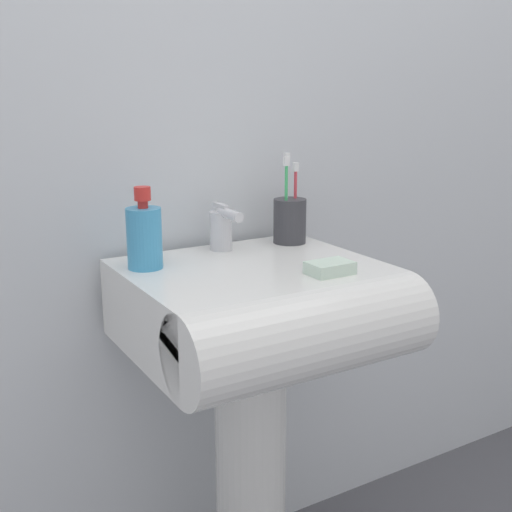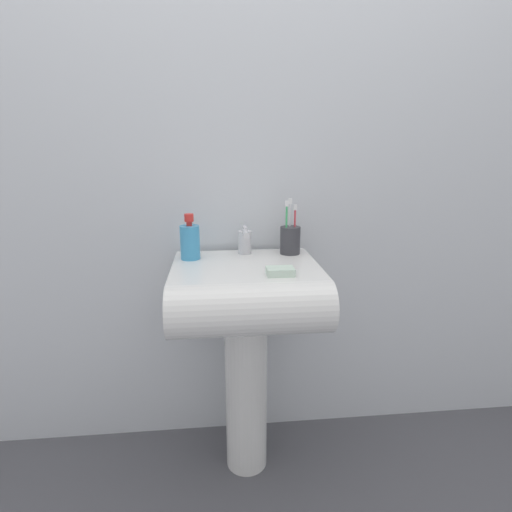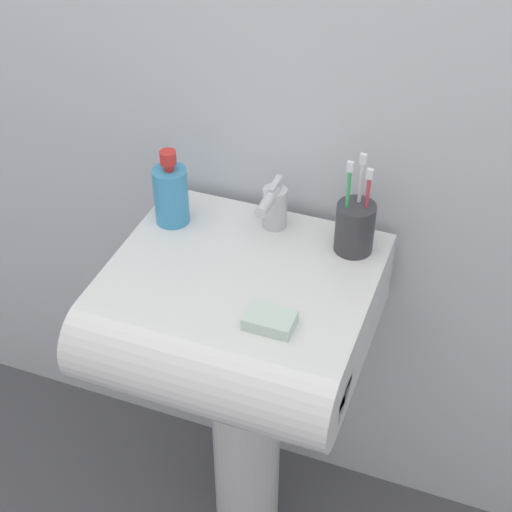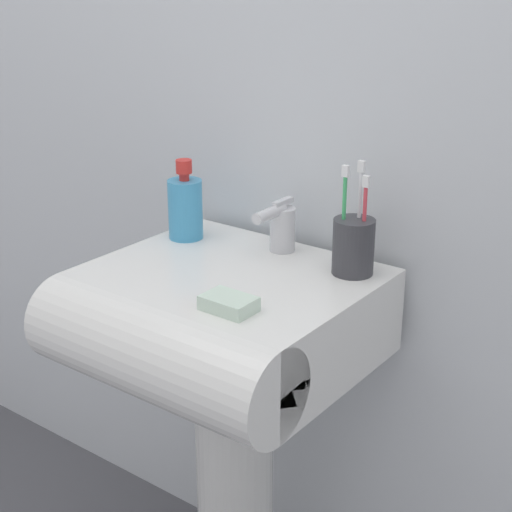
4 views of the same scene
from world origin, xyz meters
TOP-DOWN VIEW (x-y plane):
  - wall_back at (0.00, 0.24)m, footprint 5.00×0.05m
  - sink_pedestal at (0.00, 0.00)m, footprint 0.15×0.15m
  - sink_basin at (0.00, -0.06)m, footprint 0.49×0.48m
  - faucet at (0.01, 0.14)m, footprint 0.05×0.11m
  - toothbrush_cup at (0.18, 0.12)m, footprint 0.07×0.07m
  - soap_bottle at (-0.19, 0.09)m, footprint 0.07×0.07m
  - bar_soap at (0.10, -0.13)m, footprint 0.09×0.06m

SIDE VIEW (x-z plane):
  - sink_pedestal at x=0.00m, z-range 0.00..0.64m
  - sink_basin at x=0.00m, z-range 0.64..0.81m
  - bar_soap at x=0.10m, z-range 0.81..0.83m
  - faucet at x=0.01m, z-range 0.81..0.91m
  - toothbrush_cup at x=0.18m, z-range 0.76..0.96m
  - soap_bottle at x=-0.19m, z-range 0.79..0.95m
  - wall_back at x=0.00m, z-range 0.00..2.40m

